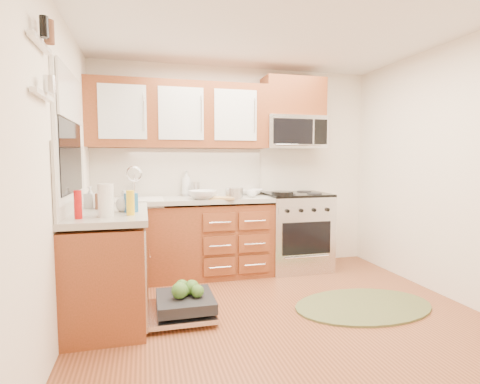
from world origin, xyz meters
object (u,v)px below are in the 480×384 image
object	(u,v)px
stock_pot	(234,193)
cup	(252,194)
range	(296,231)
bowl_a	(251,192)
skillet	(282,193)
bowl_b	(203,195)
sink	(135,210)
rug	(363,306)
microwave	(293,133)
upper_cabinets	(180,115)
dishwasher	(181,307)
paper_towel_roll	(106,200)
cutting_board	(222,198)

from	to	relation	value
stock_pot	cup	bearing A→B (deg)	19.58
range	bowl_a	distance (m)	0.74
skillet	bowl_b	xyz separation A→B (m)	(-0.92, 0.07, -0.00)
sink	rug	size ratio (longest dim) A/B	0.47
microwave	stock_pot	distance (m)	1.15
upper_cabinets	bowl_b	bearing A→B (deg)	-57.15
bowl_a	dishwasher	bearing A→B (deg)	-127.84
bowl_b	sink	bearing A→B (deg)	166.97
skillet	bowl_b	bearing A→B (deg)	175.63
bowl_b	cup	world-z (taller)	bowl_b
rug	sink	bearing A→B (deg)	147.66
sink	bowl_b	world-z (taller)	bowl_b
dishwasher	bowl_b	xyz separation A→B (m)	(0.34, 0.95, 0.87)
upper_cabinets	skillet	world-z (taller)	upper_cabinets
upper_cabinets	range	size ratio (longest dim) A/B	2.16
cup	microwave	bearing A→B (deg)	22.16
dishwasher	cup	bearing A→B (deg)	47.12
sink	cup	xyz separation A→B (m)	(1.32, -0.12, 0.17)
bowl_a	rug	bearing A→B (deg)	-66.11
paper_towel_roll	cup	bearing A→B (deg)	37.09
range	cup	xyz separation A→B (m)	(-0.61, -0.13, 0.49)
sink	range	bearing A→B (deg)	0.30
range	paper_towel_roll	distance (m)	2.52
stock_pot	rug	bearing A→B (deg)	-48.76
microwave	skillet	world-z (taller)	microwave
sink	dishwasher	size ratio (longest dim) A/B	0.89
range	bowl_b	xyz separation A→B (m)	(-1.20, -0.18, 0.50)
skillet	sink	bearing A→B (deg)	171.72
stock_pot	bowl_a	distance (m)	0.49
upper_cabinets	range	world-z (taller)	upper_cabinets
cutting_board	upper_cabinets	bearing A→B (deg)	140.15
cutting_board	sink	bearing A→B (deg)	168.12
dishwasher	rug	xyz separation A→B (m)	(1.67, -0.18, -0.09)
upper_cabinets	stock_pot	distance (m)	1.11
upper_cabinets	microwave	distance (m)	1.42
sink	stock_pot	size ratio (longest dim) A/B	3.01
microwave	sink	xyz separation A→B (m)	(-1.93, -0.13, -0.90)
stock_pot	cup	world-z (taller)	stock_pot
dishwasher	bowl_b	distance (m)	1.34
upper_cabinets	sink	bearing A→B (deg)	-163.55
dishwasher	cutting_board	distance (m)	1.36
upper_cabinets	paper_towel_roll	size ratio (longest dim) A/B	8.07
upper_cabinets	paper_towel_roll	xyz separation A→B (m)	(-0.70, -1.41, -0.82)
range	stock_pot	bearing A→B (deg)	-165.96
cutting_board	paper_towel_roll	size ratio (longest dim) A/B	1.15
bowl_b	cup	xyz separation A→B (m)	(0.59, 0.05, -0.00)
range	paper_towel_roll	world-z (taller)	paper_towel_roll
dishwasher	bowl_a	size ratio (longest dim) A/B	2.43
bowl_a	range	bearing A→B (deg)	-17.78
cutting_board	stock_pot	bearing A→B (deg)	0.00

